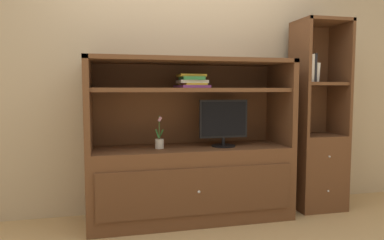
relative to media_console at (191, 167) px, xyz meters
The scene contains 8 objects.
ground_plane 0.63m from the media_console, 90.00° to the right, with size 8.00×8.00×0.00m, color tan.
painted_rear_wall 0.98m from the media_console, 90.00° to the left, with size 6.00×0.10×2.80m, color tan.
media_console is the anchor object (origin of this frame).
tv_monitor 0.51m from the media_console, ahead, with size 0.45×0.22×0.43m.
potted_plant 0.39m from the media_console, behind, with size 0.08×0.11×0.29m.
magazine_stack 0.78m from the media_console, 55.20° to the right, with size 0.28×0.35×0.12m.
bookshelf_tall 1.31m from the media_console, ahead, with size 0.48×0.41×1.86m.
upright_book_row 1.49m from the media_console, ahead, with size 0.14×0.18×0.27m.
Camera 1 is at (-0.72, -2.69, 1.19)m, focal length 32.81 mm.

